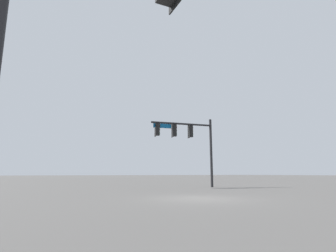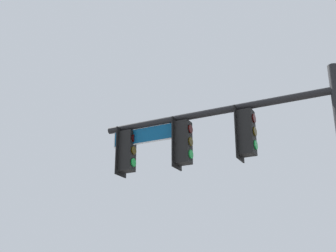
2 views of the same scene
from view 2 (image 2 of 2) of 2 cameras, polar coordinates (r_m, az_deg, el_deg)
signal_pole_near at (r=11.02m, az=8.48°, el=-3.78°), size 5.98×1.48×6.48m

